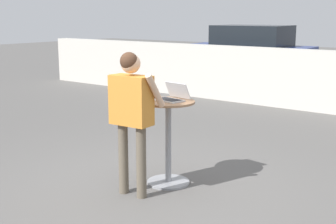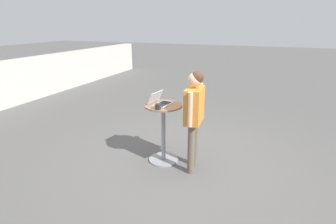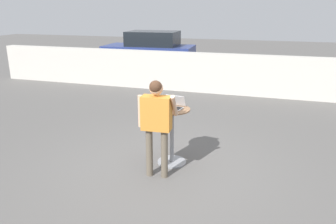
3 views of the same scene
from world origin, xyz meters
name	(u,v)px [view 3 (image 3 of 3)]	position (x,y,z in m)	size (l,w,h in m)	color
ground_plane	(167,170)	(0.00, 0.00, 0.00)	(50.00, 50.00, 0.00)	#5B5956
pavement_kerb	(220,74)	(0.00, 5.62, 0.64)	(16.36, 0.35, 1.27)	beige
cafe_table	(172,132)	(-0.01, 0.30, 0.58)	(0.62, 0.62, 1.01)	gray
laptop	(173,105)	(0.00, 0.36, 1.05)	(0.39, 0.35, 0.20)	#B7BABF
coffee_mug	(158,105)	(-0.25, 0.29, 1.05)	(0.12, 0.09, 0.09)	#232328
standing_person	(156,117)	(-0.10, -0.24, 1.02)	(0.60, 0.38, 1.61)	brown
parked_car_near_street	(150,50)	(-3.77, 9.36, 0.84)	(4.11, 2.11, 1.66)	navy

